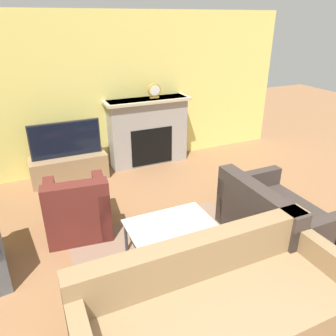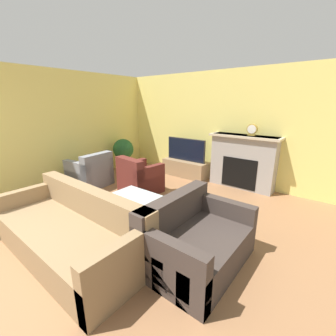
# 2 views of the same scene
# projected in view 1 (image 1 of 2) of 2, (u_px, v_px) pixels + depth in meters

# --- Properties ---
(wall_back) EXTENTS (7.99, 0.06, 2.70)m
(wall_back) POSITION_uv_depth(u_px,v_px,m) (81.00, 96.00, 5.58)
(wall_back) COLOR #EADB72
(wall_back) RESTS_ON ground_plane
(area_rug) EXTENTS (2.18, 1.86, 0.00)m
(area_rug) POSITION_uv_depth(u_px,v_px,m) (173.00, 258.00, 3.84)
(area_rug) COLOR #896B56
(area_rug) RESTS_ON ground_plane
(fireplace) EXTENTS (1.58, 0.43, 1.24)m
(fireplace) POSITION_uv_depth(u_px,v_px,m) (148.00, 130.00, 6.12)
(fireplace) COLOR #9E9993
(fireplace) RESTS_ON ground_plane
(tv_stand) EXTENTS (1.27, 0.47, 0.44)m
(tv_stand) POSITION_uv_depth(u_px,v_px,m) (69.00, 168.00, 5.62)
(tv_stand) COLOR #997A56
(tv_stand) RESTS_ON ground_plane
(tv) EXTENTS (1.15, 0.06, 0.60)m
(tv) POSITION_uv_depth(u_px,v_px,m) (66.00, 139.00, 5.41)
(tv) COLOR #232328
(tv) RESTS_ON tv_stand
(couch_sectional) EXTENTS (2.39, 0.96, 0.82)m
(couch_sectional) POSITION_uv_depth(u_px,v_px,m) (217.00, 310.00, 2.80)
(couch_sectional) COLOR #8C704C
(couch_sectional) RESTS_ON ground_plane
(couch_loveseat) EXTENTS (0.96, 1.37, 0.82)m
(couch_loveseat) POSITION_uv_depth(u_px,v_px,m) (275.00, 220.00, 4.05)
(couch_loveseat) COLOR #3D332D
(couch_loveseat) RESTS_ON ground_plane
(armchair_accent) EXTENTS (0.85, 0.85, 0.82)m
(armchair_accent) POSITION_uv_depth(u_px,v_px,m) (78.00, 211.00, 4.20)
(armchair_accent) COLOR #5B231E
(armchair_accent) RESTS_ON ground_plane
(coffee_table) EXTENTS (0.98, 0.66, 0.43)m
(coffee_table) POSITION_uv_depth(u_px,v_px,m) (171.00, 227.00, 3.73)
(coffee_table) COLOR #333338
(coffee_table) RESTS_ON ground_plane
(mantel_clock) EXTENTS (0.23, 0.07, 0.26)m
(mantel_clock) POSITION_uv_depth(u_px,v_px,m) (154.00, 91.00, 5.87)
(mantel_clock) COLOR #B79338
(mantel_clock) RESTS_ON fireplace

